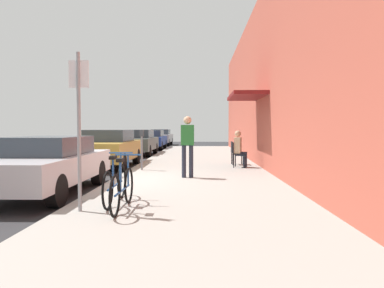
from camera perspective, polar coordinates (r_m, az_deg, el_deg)
ground_plane at (r=9.81m, az=-12.77°, el=-6.26°), size 60.00×60.00×0.00m
sidewalk_slab at (r=11.49m, az=0.72°, el=-4.61°), size 4.50×32.00×0.12m
building_facade at (r=11.74m, az=12.71°, el=10.58°), size 1.40×32.00×6.30m
parked_car_0 at (r=8.72m, az=-22.21°, el=-2.92°), size 1.80×4.40×1.30m
parked_car_1 at (r=13.92m, az=-13.09°, el=-0.60°), size 1.80×4.40×1.43m
parked_car_2 at (r=19.94m, az=-8.65°, el=0.33°), size 1.80×4.40×1.41m
parked_car_3 at (r=25.43m, az=-6.45°, el=0.75°), size 1.80×4.40×1.36m
parked_car_4 at (r=31.15m, az=-5.00°, el=1.12°), size 1.80×4.40×1.39m
parking_meter at (r=11.81m, az=-8.03°, el=-0.41°), size 0.12×0.10×1.32m
street_sign at (r=6.13m, az=-17.58°, el=3.84°), size 0.32×0.06×2.60m
bicycle_0 at (r=6.67m, az=-12.14°, el=-6.22°), size 0.46×1.71×0.90m
bicycle_1 at (r=6.14m, az=-11.02°, el=-6.96°), size 0.46×1.71×0.90m
cafe_chair_0 at (r=12.64m, az=7.30°, el=-1.41°), size 0.53×0.53×0.87m
seated_patron_0 at (r=12.62m, az=7.58°, el=-0.55°), size 0.49×0.44×1.29m
cafe_chair_1 at (r=13.53m, az=6.90°, el=-1.15°), size 0.45×0.45×0.87m
pedestrian_standing at (r=9.87m, az=-0.72°, el=0.39°), size 0.36×0.22×1.70m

